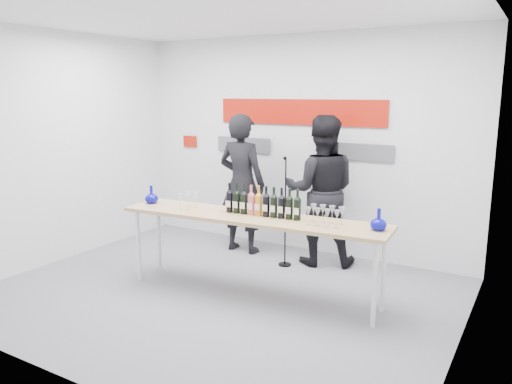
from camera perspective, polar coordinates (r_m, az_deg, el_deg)
ground at (r=5.72m, az=-4.26°, el=-11.54°), size 5.00×5.00×0.00m
back_wall at (r=7.04m, az=4.92°, el=5.43°), size 5.00×0.04×3.00m
signage at (r=7.01m, az=4.44°, el=7.93°), size 3.38×0.02×0.79m
tasting_table at (r=5.43m, az=-0.54°, el=-3.44°), size 3.05×0.83×0.90m
wine_bottles at (r=5.37m, az=0.73°, el=-1.03°), size 0.89×0.14×0.33m
decanter_left at (r=6.13m, az=-11.87°, el=-0.27°), size 0.16×0.16×0.21m
decanter_right at (r=4.97m, az=13.84°, el=-3.06°), size 0.16×0.16×0.21m
glasses_left at (r=5.79m, az=-7.80°, el=-0.96°), size 0.18×0.23×0.18m
glasses_right at (r=5.08m, az=7.88°, el=-2.71°), size 0.38×0.25×0.18m
presenter_left at (r=6.94m, az=-1.62°, el=0.95°), size 0.71×0.47×1.94m
presenter_right at (r=6.48m, az=7.42°, el=0.14°), size 1.16×1.04×1.94m
mic_stand at (r=6.46m, az=3.33°, el=-4.70°), size 0.17×0.17×1.43m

